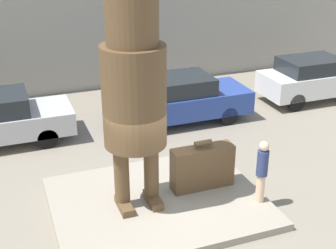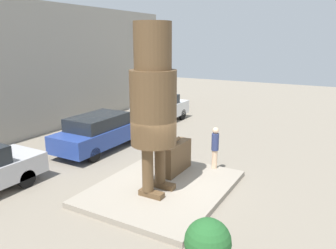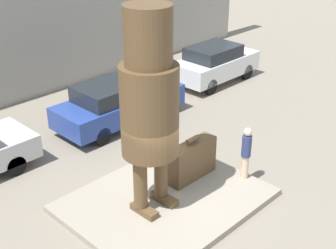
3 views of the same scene
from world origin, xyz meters
TOP-DOWN VIEW (x-y plane):
  - ground_plane at (0.00, 0.00)m, footprint 60.00×60.00m
  - pedestal at (0.00, 0.00)m, footprint 4.97×3.98m
  - statue_figure at (-0.50, 0.02)m, footprint 1.39×1.39m
  - giant_suitcase at (1.23, 0.18)m, footprint 1.56×0.45m
  - tourist at (2.24, -0.91)m, footprint 0.27×0.27m
  - parked_car_blue at (2.29, 4.58)m, footprint 4.78×1.83m
  - parked_car_white at (7.86, 4.76)m, footprint 4.03×1.74m

SIDE VIEW (x-z plane):
  - ground_plane at x=0.00m, z-range 0.00..0.00m
  - pedestal at x=0.00m, z-range 0.00..0.18m
  - giant_suitcase at x=1.23m, z-range 0.09..1.37m
  - parked_car_blue at x=2.29m, z-range 0.04..1.64m
  - parked_car_white at x=7.86m, z-range 0.04..1.68m
  - tourist at x=2.24m, z-range 0.25..1.83m
  - statue_figure at x=-0.50m, z-range 0.62..5.76m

